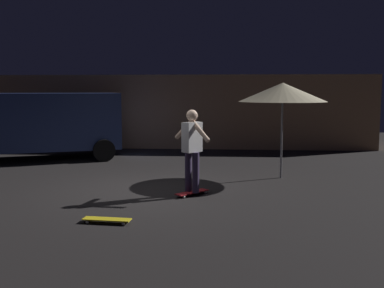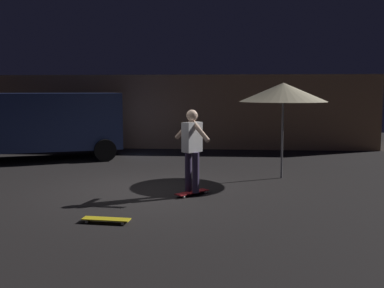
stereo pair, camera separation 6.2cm
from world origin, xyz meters
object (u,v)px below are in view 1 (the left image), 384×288
Objects in this scene: parked_van at (41,122)px; skateboard_spare at (107,220)px; skateboard_ridden at (192,192)px; skater at (192,145)px; patio_umbrella at (283,92)px.

parked_van is 6.26× the size of skateboard_spare.
skateboard_ridden is 0.43× the size of skater.
parked_van is 7.63m from skateboard_spare.
skater is (4.96, -4.50, -0.12)m from parked_van.
skateboard_spare is at bearing -120.66° from skateboard_ridden.
skater is (1.22, 2.06, 0.98)m from skateboard_spare.
parked_van is 7.00× the size of skateboard_ridden.
skateboard_spare is (-3.24, -4.07, -2.02)m from patio_umbrella.
skater is at bearing -135.17° from patio_umbrella.
patio_umbrella reaches higher than skateboard_spare.
skateboard_spare is at bearing -60.35° from parked_van.
parked_van is 2.98× the size of skater.
skateboard_ridden is at bearing -135.17° from patio_umbrella.
patio_umbrella reaches higher than skater.
patio_umbrella is 3.49m from skateboard_ridden.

